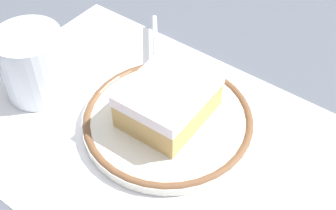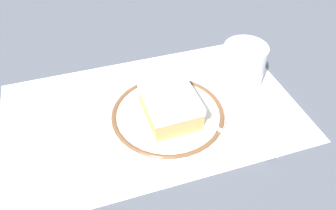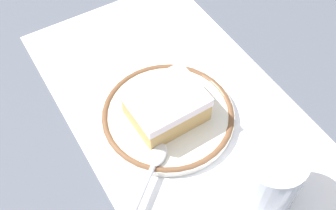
# 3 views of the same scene
# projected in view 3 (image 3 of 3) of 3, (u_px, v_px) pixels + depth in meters

# --- Properties ---
(ground_plane) EXTENTS (2.40, 2.40, 0.00)m
(ground_plane) POSITION_uv_depth(u_px,v_px,m) (174.00, 101.00, 0.61)
(ground_plane) COLOR #4C515B
(placemat) EXTENTS (0.51, 0.31, 0.00)m
(placemat) POSITION_uv_depth(u_px,v_px,m) (174.00, 101.00, 0.61)
(placemat) COLOR white
(placemat) RESTS_ON ground_plane
(plate) EXTENTS (0.19, 0.19, 0.01)m
(plate) POSITION_uv_depth(u_px,v_px,m) (168.00, 115.00, 0.59)
(plate) COLOR silver
(plate) RESTS_ON placemat
(cake_slice) EXTENTS (0.08, 0.10, 0.05)m
(cake_slice) POSITION_uv_depth(u_px,v_px,m) (166.00, 106.00, 0.56)
(cake_slice) COLOR tan
(cake_slice) RESTS_ON plate
(spoon) EXTENTS (0.10, 0.11, 0.01)m
(spoon) POSITION_uv_depth(u_px,v_px,m) (151.00, 171.00, 0.52)
(spoon) COLOR silver
(spoon) RESTS_ON plate
(cup) EXTENTS (0.08, 0.08, 0.08)m
(cup) POSITION_uv_depth(u_px,v_px,m) (269.00, 176.00, 0.50)
(cup) COLOR silver
(cup) RESTS_ON placemat
(napkin) EXTENTS (0.12, 0.12, 0.00)m
(napkin) POSITION_uv_depth(u_px,v_px,m) (114.00, 32.00, 0.70)
(napkin) COLOR white
(napkin) RESTS_ON placemat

